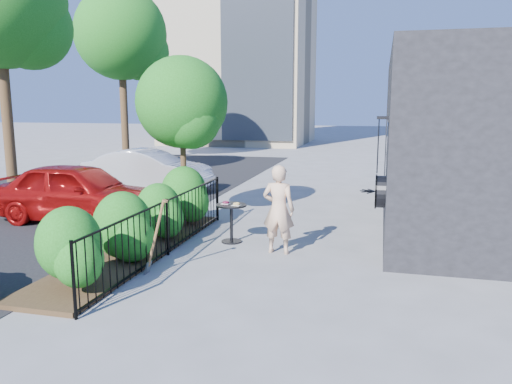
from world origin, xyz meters
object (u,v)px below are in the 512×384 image
(patio_tree, at_px, (184,108))
(street_tree_far, at_px, (122,40))
(woman, at_px, (279,209))
(cafe_table, at_px, (231,216))
(car_silver, at_px, (149,170))
(car_red, at_px, (79,192))
(shovel, at_px, (154,241))

(patio_tree, relative_size, street_tree_far, 0.48)
(woman, bearing_deg, cafe_table, -20.93)
(street_tree_far, distance_m, car_silver, 10.29)
(patio_tree, xyz_separation_m, car_red, (-2.51, -0.72, -2.03))
(street_tree_far, xyz_separation_m, cafe_table, (9.35, -12.79, -5.36))
(cafe_table, height_order, car_red, car_red)
(car_red, bearing_deg, street_tree_far, 24.03)
(woman, distance_m, shovel, 2.50)
(car_red, height_order, car_silver, car_red)
(shovel, height_order, car_red, car_red)
(street_tree_far, bearing_deg, car_red, -66.46)
(patio_tree, height_order, car_silver, patio_tree)
(car_red, xyz_separation_m, car_silver, (-0.35, 4.49, -0.04))
(street_tree_far, relative_size, car_red, 1.92)
(car_red, bearing_deg, cafe_table, -101.34)
(patio_tree, bearing_deg, car_silver, 127.10)
(cafe_table, relative_size, shovel, 0.64)
(cafe_table, distance_m, shovel, 2.34)
(patio_tree, distance_m, car_red, 3.31)
(patio_tree, xyz_separation_m, car_silver, (-2.85, 3.77, -2.07))
(patio_tree, bearing_deg, street_tree_far, 124.51)
(street_tree_far, distance_m, cafe_table, 16.72)
(street_tree_far, relative_size, cafe_table, 9.63)
(patio_tree, height_order, woman, patio_tree)
(cafe_table, distance_m, woman, 1.25)
(shovel, bearing_deg, cafe_table, 73.38)
(patio_tree, height_order, cafe_table, patio_tree)
(shovel, bearing_deg, patio_tree, 104.37)
(cafe_table, height_order, car_silver, car_silver)
(car_silver, bearing_deg, patio_tree, -144.16)
(patio_tree, relative_size, cafe_table, 4.58)
(car_silver, bearing_deg, cafe_table, -141.22)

